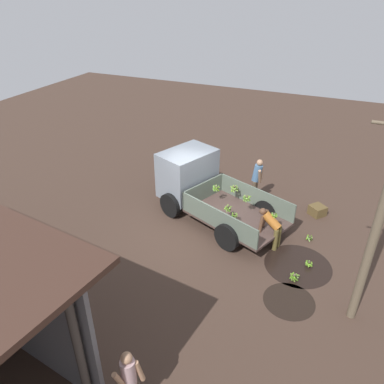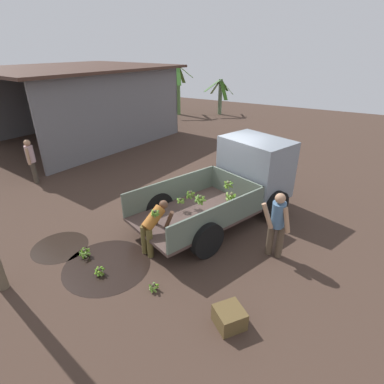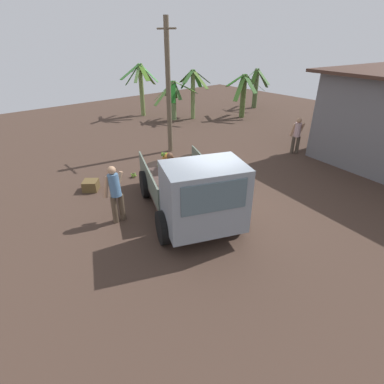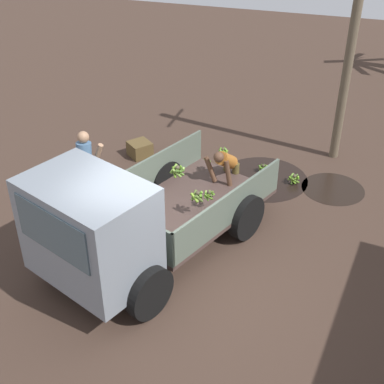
# 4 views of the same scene
# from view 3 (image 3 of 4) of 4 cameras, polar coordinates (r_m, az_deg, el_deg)

# --- Properties ---
(ground) EXTENTS (36.00, 36.00, 0.00)m
(ground) POSITION_cam_3_polar(r_m,az_deg,el_deg) (9.02, 4.06, -3.87)
(ground) COLOR #412F25
(mud_patch_0) EXTENTS (1.33, 1.33, 0.01)m
(mud_patch_0) POSITION_cam_3_polar(r_m,az_deg,el_deg) (12.80, 0.35, 6.23)
(mud_patch_0) COLOR black
(mud_patch_0) RESTS_ON ground
(mud_patch_1) EXTENTS (1.94, 1.94, 0.01)m
(mud_patch_1) POSITION_cam_3_polar(r_m,az_deg,el_deg) (11.94, -5.08, 4.45)
(mud_patch_1) COLOR black
(mud_patch_1) RESTS_ON ground
(cargo_truck) EXTENTS (4.91, 3.48, 2.08)m
(cargo_truck) POSITION_cam_3_polar(r_m,az_deg,el_deg) (7.73, 1.05, -0.47)
(cargo_truck) COLOR #4A3732
(cargo_truck) RESTS_ON ground
(utility_pole) EXTENTS (1.21, 0.20, 5.36)m
(utility_pole) POSITION_cam_3_polar(r_m,az_deg,el_deg) (13.14, -4.52, 19.11)
(utility_pole) COLOR brown
(utility_pole) RESTS_ON ground
(banana_palm_0) EXTENTS (2.40, 2.20, 2.88)m
(banana_palm_0) POSITION_cam_3_polar(r_m,az_deg,el_deg) (19.01, 0.21, 18.49)
(banana_palm_0) COLOR olive
(banana_palm_0) RESTS_ON ground
(banana_palm_1) EXTENTS (2.52, 2.71, 2.58)m
(banana_palm_1) POSITION_cam_3_polar(r_m,az_deg,el_deg) (19.67, 9.74, 17.84)
(banana_palm_1) COLOR #4F6530
(banana_palm_1) RESTS_ON ground
(banana_palm_2) EXTENTS (2.10, 1.93, 2.63)m
(banana_palm_2) POSITION_cam_3_polar(r_m,az_deg,el_deg) (22.57, 12.05, 18.84)
(banana_palm_2) COLOR #4D6138
(banana_palm_2) RESTS_ON ground
(banana_palm_3) EXTENTS (2.14, 2.54, 3.14)m
(banana_palm_3) POSITION_cam_3_polar(r_m,az_deg,el_deg) (20.03, -9.64, 19.07)
(banana_palm_3) COLOR olive
(banana_palm_3) RESTS_ON ground
(banana_palm_6) EXTENTS (1.80, 2.99, 2.29)m
(banana_palm_6) POSITION_cam_3_polar(r_m,az_deg,el_deg) (18.83, -3.52, 17.28)
(banana_palm_6) COLOR #67854E
(banana_palm_6) RESTS_ON ground
(person_foreground_visitor) EXTENTS (0.39, 0.67, 1.65)m
(person_foreground_visitor) POSITION_cam_3_polar(r_m,az_deg,el_deg) (8.45, -14.41, 0.07)
(person_foreground_visitor) COLOR brown
(person_foreground_visitor) RESTS_ON ground
(person_worker_loading) EXTENTS (0.76, 0.66, 1.22)m
(person_worker_loading) POSITION_cam_3_polar(r_m,az_deg,el_deg) (10.58, -4.86, 5.55)
(person_worker_loading) COLOR brown
(person_worker_loading) RESTS_ON ground
(person_bystander_near_shed) EXTENTS (0.45, 0.57, 1.57)m
(person_bystander_near_shed) POSITION_cam_3_polar(r_m,az_deg,el_deg) (14.05, 19.35, 10.40)
(person_bystander_near_shed) COLOR #463C30
(person_bystander_near_shed) RESTS_ON ground
(banana_bunch_on_ground_0) EXTENTS (0.27, 0.27, 0.22)m
(banana_bunch_on_ground_0) POSITION_cam_3_polar(r_m,az_deg,el_deg) (12.25, -2.56, 5.78)
(banana_bunch_on_ground_0) COLOR brown
(banana_bunch_on_ground_0) RESTS_ON ground
(banana_bunch_on_ground_1) EXTENTS (0.20, 0.20, 0.19)m
(banana_bunch_on_ground_1) POSITION_cam_3_polar(r_m,az_deg,el_deg) (11.35, -11.06, 3.26)
(banana_bunch_on_ground_1) COLOR #4D4532
(banana_bunch_on_ground_1) RESTS_ON ground
(banana_bunch_on_ground_2) EXTENTS (0.23, 0.23, 0.19)m
(banana_bunch_on_ground_2) POSITION_cam_3_polar(r_m,az_deg,el_deg) (12.08, -6.20, 5.21)
(banana_bunch_on_ground_2) COLOR #453E2D
(banana_bunch_on_ground_2) RESTS_ON ground
(wooden_crate_0) EXTENTS (0.67, 0.67, 0.35)m
(wooden_crate_0) POSITION_cam_3_polar(r_m,az_deg,el_deg) (10.74, -18.72, 1.19)
(wooden_crate_0) COLOR brown
(wooden_crate_0) RESTS_ON ground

